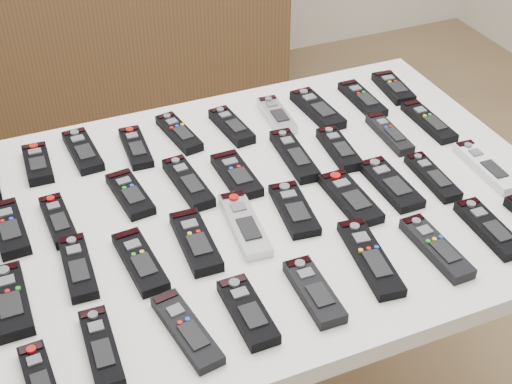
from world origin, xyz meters
name	(u,v)px	position (x,y,z in m)	size (l,w,h in m)	color
table	(256,221)	(-0.12, -0.06, 0.72)	(1.25, 0.88, 0.78)	white
sideboard	(71,19)	(-0.20, 1.78, 0.46)	(1.82, 0.38, 0.91)	#4A381D
remote_1	(38,164)	(-0.52, 0.24, 0.79)	(0.05, 0.14, 0.02)	black
remote_2	(83,151)	(-0.42, 0.25, 0.79)	(0.05, 0.17, 0.02)	black
remote_3	(136,147)	(-0.31, 0.22, 0.79)	(0.05, 0.16, 0.02)	black
remote_4	(179,133)	(-0.20, 0.24, 0.79)	(0.05, 0.16, 0.02)	black
remote_5	(232,126)	(-0.07, 0.22, 0.79)	(0.05, 0.16, 0.02)	black
remote_6	(277,116)	(0.05, 0.22, 0.79)	(0.05, 0.16, 0.02)	#B7B7BC
remote_7	(317,109)	(0.15, 0.21, 0.79)	(0.06, 0.18, 0.02)	black
remote_8	(362,99)	(0.28, 0.21, 0.79)	(0.05, 0.17, 0.02)	black
remote_9	(393,88)	(0.38, 0.23, 0.79)	(0.06, 0.15, 0.02)	black
remote_10	(9,228)	(-0.61, 0.03, 0.79)	(0.06, 0.16, 0.02)	black
remote_11	(58,220)	(-0.52, 0.02, 0.79)	(0.05, 0.15, 0.02)	black
remote_12	(130,194)	(-0.36, 0.05, 0.79)	(0.05, 0.16, 0.02)	black
remote_13	(188,183)	(-0.24, 0.04, 0.79)	(0.05, 0.18, 0.02)	black
remote_14	(236,175)	(-0.14, 0.03, 0.79)	(0.06, 0.16, 0.02)	black
remote_15	(294,155)	(0.01, 0.05, 0.79)	(0.05, 0.19, 0.02)	black
remote_16	(339,149)	(0.12, 0.03, 0.79)	(0.05, 0.16, 0.02)	black
remote_17	(389,134)	(0.26, 0.04, 0.79)	(0.04, 0.16, 0.02)	black
remote_18	(429,122)	(0.37, 0.05, 0.79)	(0.05, 0.18, 0.02)	black
remote_19	(10,301)	(-0.64, -0.17, 0.79)	(0.06, 0.17, 0.02)	black
remote_20	(78,267)	(-0.51, -0.13, 0.79)	(0.05, 0.17, 0.02)	black
remote_21	(140,261)	(-0.40, -0.16, 0.79)	(0.05, 0.17, 0.02)	black
remote_22	(196,241)	(-0.29, -0.15, 0.79)	(0.06, 0.17, 0.02)	black
remote_23	(245,224)	(-0.18, -0.13, 0.79)	(0.05, 0.20, 0.02)	#B7B7BC
remote_24	(294,209)	(-0.07, -0.13, 0.79)	(0.06, 0.17, 0.02)	black
remote_25	(350,198)	(0.05, -0.14, 0.79)	(0.06, 0.17, 0.02)	black
remote_26	(391,184)	(0.16, -0.13, 0.79)	(0.06, 0.18, 0.02)	black
remote_27	(432,177)	(0.25, -0.14, 0.79)	(0.04, 0.17, 0.02)	black
remote_28	(486,167)	(0.38, -0.16, 0.79)	(0.05, 0.19, 0.02)	silver
remote_29	(40,380)	(-0.61, -0.36, 0.79)	(0.04, 0.14, 0.02)	black
remote_30	(101,348)	(-0.51, -0.33, 0.79)	(0.05, 0.17, 0.02)	black
remote_31	(187,330)	(-0.37, -0.35, 0.79)	(0.05, 0.18, 0.02)	black
remote_32	(248,312)	(-0.26, -0.35, 0.79)	(0.05, 0.16, 0.02)	black
remote_33	(314,291)	(-0.14, -0.35, 0.79)	(0.05, 0.16, 0.02)	black
remote_34	(370,258)	(0.00, -0.31, 0.79)	(0.05, 0.21, 0.02)	black
remote_35	(436,248)	(0.13, -0.34, 0.79)	(0.05, 0.18, 0.02)	black
remote_36	(489,228)	(0.26, -0.33, 0.79)	(0.05, 0.17, 0.02)	black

